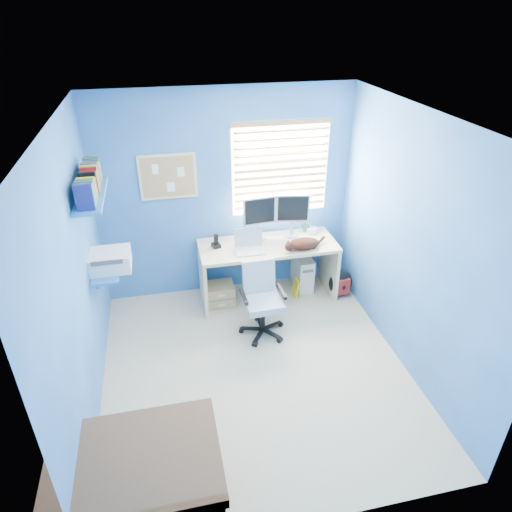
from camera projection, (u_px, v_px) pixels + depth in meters
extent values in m
cube|color=#BDB098|center=(255.00, 370.00, 4.63)|extent=(3.00, 3.20, 0.00)
cube|color=white|center=(255.00, 119.00, 3.39)|extent=(3.00, 3.20, 0.00)
cube|color=#2960A1|center=(226.00, 196.00, 5.37)|extent=(3.00, 0.01, 2.50)
cube|color=#2960A1|center=(314.00, 400.00, 2.65)|extent=(3.00, 0.01, 2.50)
cube|color=#2960A1|center=(76.00, 284.00, 3.73)|extent=(0.01, 3.20, 2.50)
cube|color=#2960A1|center=(411.00, 246.00, 4.29)|extent=(0.01, 3.20, 2.50)
cube|color=#D9BC87|center=(268.00, 271.00, 5.59)|extent=(1.63, 0.65, 0.74)
cube|color=silver|center=(250.00, 243.00, 5.20)|extent=(0.34, 0.28, 0.22)
cube|color=silver|center=(259.00, 218.00, 5.41)|extent=(0.41, 0.16, 0.54)
cube|color=silver|center=(292.00, 215.00, 5.48)|extent=(0.41, 0.19, 0.54)
cube|color=black|center=(216.00, 241.00, 5.31)|extent=(0.11, 0.13, 0.17)
imported|color=#266F50|center=(306.00, 228.00, 5.68)|extent=(0.10, 0.09, 0.10)
cylinder|color=silver|center=(312.00, 230.00, 5.65)|extent=(0.13, 0.13, 0.07)
ellipsoid|color=black|center=(304.00, 244.00, 5.28)|extent=(0.41, 0.28, 0.13)
cube|color=beige|center=(302.00, 271.00, 5.86)|extent=(0.19, 0.44, 0.45)
cube|color=tan|center=(220.00, 294.00, 5.57)|extent=(0.35, 0.28, 0.27)
cube|color=yellow|center=(296.00, 288.00, 5.72)|extent=(0.03, 0.17, 0.24)
ellipsoid|color=black|center=(340.00, 283.00, 5.71)|extent=(0.31, 0.23, 0.35)
cube|color=#4B3824|center=(138.00, 484.00, 3.25)|extent=(1.14, 0.81, 0.55)
cylinder|color=black|center=(263.00, 331.00, 5.12)|extent=(0.50, 0.50, 0.06)
cylinder|color=black|center=(263.00, 317.00, 5.03)|extent=(0.05, 0.05, 0.32)
cube|color=#A7BEC8|center=(263.00, 302.00, 4.93)|extent=(0.40, 0.40, 0.08)
cube|color=#A7BEC8|center=(259.00, 276.00, 4.97)|extent=(0.36, 0.07, 0.37)
cube|color=white|center=(280.00, 168.00, 5.33)|extent=(1.15, 0.01, 1.10)
cube|color=#AA7B45|center=(281.00, 169.00, 5.31)|extent=(1.10, 0.03, 1.00)
cube|color=#D9BC87|center=(168.00, 177.00, 5.08)|extent=(0.64, 0.02, 0.52)
cube|color=tan|center=(168.00, 177.00, 5.08)|extent=(0.58, 0.01, 0.46)
cube|color=blue|center=(107.00, 270.00, 4.55)|extent=(0.26, 0.55, 0.03)
cube|color=silver|center=(109.00, 260.00, 4.51)|extent=(0.42, 0.34, 0.18)
cube|color=blue|center=(91.00, 195.00, 4.16)|extent=(0.24, 0.90, 0.03)
cube|color=navy|center=(87.00, 182.00, 4.09)|extent=(0.15, 0.80, 0.22)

